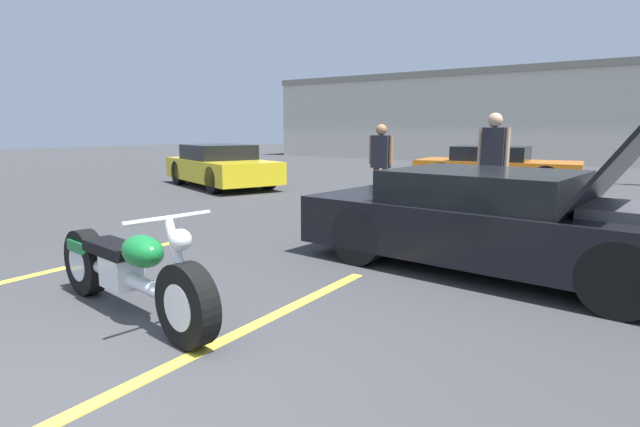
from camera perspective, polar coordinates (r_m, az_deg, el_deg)
ground_plane at (r=3.29m, az=-29.29°, el=-20.06°), size 80.00×80.00×0.00m
parking_stripe_middle at (r=3.62m, az=-16.62°, el=-16.32°), size 0.12×5.08×0.01m
far_building at (r=26.18m, az=28.35°, el=10.18°), size 32.00×4.20×4.40m
motorcycle at (r=4.49m, az=-21.03°, el=-6.28°), size 2.37×0.76×0.95m
show_car_hood_open at (r=5.86m, az=19.78°, el=-0.79°), size 4.41×2.19×1.98m
parked_car_left_row at (r=13.99m, az=-11.29°, el=5.30°), size 4.44×3.12×1.15m
parked_car_mid_left_row at (r=14.60m, az=19.42°, el=5.05°), size 4.35×2.16×1.10m
spectator_near_motorcycle at (r=10.02m, az=6.97°, el=6.24°), size 0.52×0.22×1.66m
spectator_far_lot at (r=8.88m, az=19.17°, el=6.11°), size 0.52×0.24×1.83m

